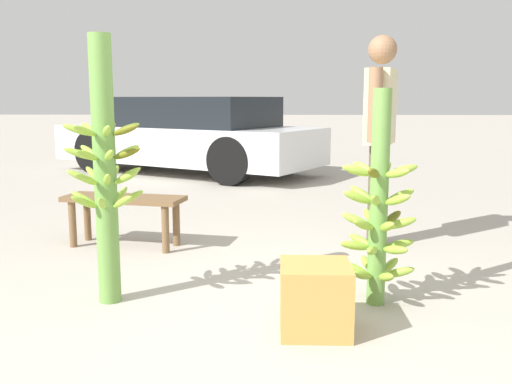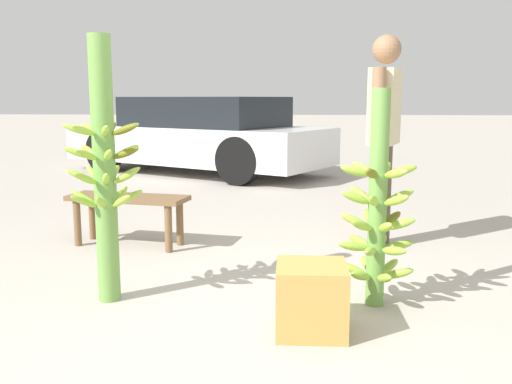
{
  "view_description": "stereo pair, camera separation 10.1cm",
  "coord_description": "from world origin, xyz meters",
  "px_view_note": "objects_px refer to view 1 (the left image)",
  "views": [
    {
      "loc": [
        0.23,
        -2.99,
        1.23
      ],
      "look_at": [
        0.11,
        0.69,
        0.62
      ],
      "focal_mm": 40.0,
      "sensor_mm": 36.0,
      "label": 1
    },
    {
      "loc": [
        0.33,
        -2.98,
        1.23
      ],
      "look_at": [
        0.11,
        0.69,
        0.62
      ],
      "focal_mm": 40.0,
      "sensor_mm": 36.0,
      "label": 2
    }
  ],
  "objects_px": {
    "banana_stalk_left": "(105,170)",
    "market_bench": "(124,206)",
    "vendor_person": "(380,122)",
    "parked_car": "(189,136)",
    "produce_crate": "(315,298)",
    "banana_stalk_center": "(378,210)"
  },
  "relations": [
    {
      "from": "market_bench",
      "to": "produce_crate",
      "type": "relative_size",
      "value": 2.86
    },
    {
      "from": "parked_car",
      "to": "produce_crate",
      "type": "height_order",
      "value": "parked_car"
    },
    {
      "from": "vendor_person",
      "to": "market_bench",
      "type": "distance_m",
      "value": 2.23
    },
    {
      "from": "banana_stalk_left",
      "to": "parked_car",
      "type": "height_order",
      "value": "banana_stalk_left"
    },
    {
      "from": "banana_stalk_left",
      "to": "vendor_person",
      "type": "height_order",
      "value": "vendor_person"
    },
    {
      "from": "market_bench",
      "to": "parked_car",
      "type": "height_order",
      "value": "parked_car"
    },
    {
      "from": "vendor_person",
      "to": "parked_car",
      "type": "bearing_deg",
      "value": -134.45
    },
    {
      "from": "market_bench",
      "to": "parked_car",
      "type": "distance_m",
      "value": 4.74
    },
    {
      "from": "banana_stalk_left",
      "to": "market_bench",
      "type": "relative_size",
      "value": 1.52
    },
    {
      "from": "parked_car",
      "to": "produce_crate",
      "type": "bearing_deg",
      "value": -136.37
    },
    {
      "from": "banana_stalk_left",
      "to": "produce_crate",
      "type": "bearing_deg",
      "value": -18.98
    },
    {
      "from": "banana_stalk_left",
      "to": "parked_car",
      "type": "xyz_separation_m",
      "value": [
        -0.4,
        6.04,
        -0.19
      ]
    },
    {
      "from": "vendor_person",
      "to": "produce_crate",
      "type": "height_order",
      "value": "vendor_person"
    },
    {
      "from": "market_bench",
      "to": "vendor_person",
      "type": "bearing_deg",
      "value": 14.59
    },
    {
      "from": "vendor_person",
      "to": "market_bench",
      "type": "bearing_deg",
      "value": -67.37
    },
    {
      "from": "banana_stalk_center",
      "to": "parked_car",
      "type": "height_order",
      "value": "banana_stalk_center"
    },
    {
      "from": "vendor_person",
      "to": "parked_car",
      "type": "relative_size",
      "value": 0.37
    },
    {
      "from": "banana_stalk_left",
      "to": "market_bench",
      "type": "xyz_separation_m",
      "value": [
        -0.25,
        1.3,
        -0.46
      ]
    },
    {
      "from": "produce_crate",
      "to": "market_bench",
      "type": "bearing_deg",
      "value": 130.38
    },
    {
      "from": "banana_stalk_center",
      "to": "vendor_person",
      "type": "height_order",
      "value": "vendor_person"
    },
    {
      "from": "vendor_person",
      "to": "market_bench",
      "type": "xyz_separation_m",
      "value": [
        -2.11,
        -0.12,
        -0.69
      ]
    },
    {
      "from": "banana_stalk_left",
      "to": "parked_car",
      "type": "relative_size",
      "value": 0.34
    }
  ]
}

